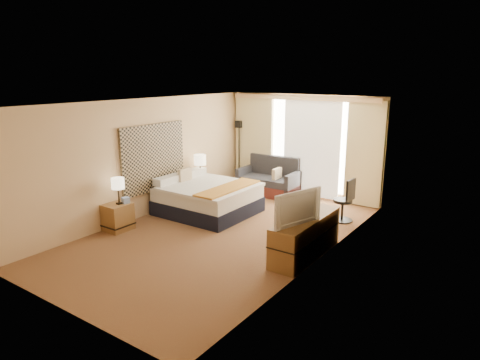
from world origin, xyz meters
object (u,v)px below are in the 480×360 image
Objects in this scene: media_dresser at (305,236)px; floor_lamp at (239,140)px; nightstand_left at (118,217)px; nightstand_right at (198,190)px; lamp_right at (200,160)px; bed at (208,198)px; television at (294,207)px; desk_chair at (345,202)px; lamp_left at (118,184)px; loveseat at (269,182)px.

floor_lamp is (-3.73, 3.30, 0.95)m from media_dresser.
media_dresser reaches higher than nightstand_left.
media_dresser is at bearing -21.40° from nightstand_right.
nightstand_left is 2.68m from lamp_right.
bed is (0.81, 1.90, 0.07)m from nightstand_left.
bed is at bearing -36.54° from nightstand_right.
bed is at bearing 84.27° from television.
desk_chair is at bearing 9.11° from lamp_right.
lamp_left is at bearing -112.12° from bed.
lamp_left is (-1.08, -4.07, 0.65)m from loveseat.
floor_lamp is at bearing 91.01° from lamp_left.
nightstand_left is 2.07m from bed.
floor_lamp is at bearing 166.41° from desk_chair.
lamp_right reaches higher than nightstand_left.
lamp_left reaches higher than nightstand_right.
loveseat is 2.57× the size of lamp_right.
desk_chair is at bearing -23.33° from loveseat.
lamp_right is 4.08m from television.
media_dresser is at bearing -82.19° from desk_chair.
lamp_right reaches higher than media_dresser.
floor_lamp reaches higher than nightstand_right.
lamp_left is at bearing 25.68° from nightstand_left.
loveseat is (-2.57, 3.05, -0.03)m from media_dresser.
lamp_left is at bearing -88.99° from floor_lamp.
nightstand_left is 0.58× the size of desk_chair.
television is at bearing -83.80° from desk_chair.
desk_chair is at bearing 10.04° from nightstand_right.
television reaches higher than loveseat.
media_dresser is 1.80× the size of television.
bed is 2.22m from loveseat.
television is (3.68, -3.68, -0.31)m from floor_lamp.
lamp_left is 2.54m from lamp_right.
lamp_right is at bearing -165.96° from desk_chair.
television is (2.52, -3.43, 0.67)m from loveseat.
bed is (0.81, -0.60, 0.07)m from nightstand_right.
television is (0.06, -2.47, 0.57)m from desk_chair.
nightstand_right is at bearing -122.73° from lamp_right.
desk_chair reaches higher than nightstand_left.
television is at bearing 10.15° from lamp_left.
floor_lamp reaches higher than television.
bed is 1.07× the size of floor_lamp.
loveseat is at bearing 74.57° from nightstand_left.
bed is 2.07× the size of desk_chair.
television is at bearing -26.66° from nightstand_right.
bed is at bearing -151.14° from desk_chair.
floor_lamp is at bearing 90.40° from nightstand_left.
loveseat is at bearing 81.68° from bed.
bed is 3.05m from desk_chair.
loveseat is (0.32, 2.20, -0.03)m from bed.
nightstand_right is at bearing 91.08° from lamp_left.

